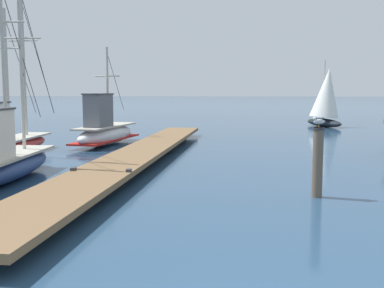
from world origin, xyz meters
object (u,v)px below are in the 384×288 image
fishing_boat_1 (105,130)px  distant_sailboat (326,97)px  mooring_piling (318,161)px  fishing_boat_3 (4,142)px  fishing_boat_0 (1,159)px  perched_seagull (319,121)px

fishing_boat_1 → distant_sailboat: bearing=45.3°
fishing_boat_1 → distant_sailboat: size_ratio=1.17×
mooring_piling → fishing_boat_3: bearing=153.6°
fishing_boat_0 → fishing_boat_1: 9.47m
fishing_boat_0 → distant_sailboat: size_ratio=1.56×
mooring_piling → distant_sailboat: 23.61m
mooring_piling → perched_seagull: size_ratio=4.70×
distant_sailboat → mooring_piling: bearing=-99.7°
distant_sailboat → perched_seagull: bearing=-99.7°
perched_seagull → distant_sailboat: bearing=80.3°
fishing_boat_0 → mooring_piling: 8.98m
fishing_boat_1 → perched_seagull: size_ratio=14.95×
fishing_boat_0 → fishing_boat_3: 5.40m
fishing_boat_0 → mooring_piling: bearing=-5.9°
perched_seagull → distant_sailboat: distant_sailboat is taller
fishing_boat_1 → fishing_boat_3: size_ratio=0.62×
fishing_boat_0 → fishing_boat_1: size_ratio=1.34×
fishing_boat_3 → mooring_piling: fishing_boat_3 is taller
fishing_boat_1 → fishing_boat_3: 5.43m
fishing_boat_1 → distant_sailboat: distant_sailboat is taller
perched_seagull → mooring_piling: bearing=-165.2°
fishing_boat_3 → fishing_boat_1: bearing=59.8°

